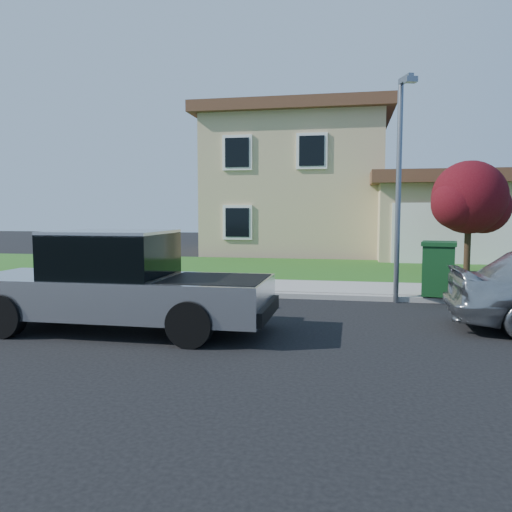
{
  "coord_description": "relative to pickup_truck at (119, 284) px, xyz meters",
  "views": [
    {
      "loc": [
        2.63,
        -8.78,
        2.03
      ],
      "look_at": [
        0.87,
        0.56,
        1.2
      ],
      "focal_mm": 35.0,
      "sensor_mm": 36.0,
      "label": 1
    }
  ],
  "objects": [
    {
      "name": "pickup_truck",
      "position": [
        0.0,
        0.0,
        0.0
      ],
      "size": [
        5.26,
        2.03,
        1.72
      ],
      "rotation": [
        0.0,
        0.0,
        -0.0
      ],
      "color": "black",
      "rests_on": "ground"
    },
    {
      "name": "curb",
      "position": [
        2.26,
        3.78,
        -0.74
      ],
      "size": [
        40.0,
        0.2,
        0.12
      ],
      "primitive_type": "cube",
      "color": "gray",
      "rests_on": "ground"
    },
    {
      "name": "woman",
      "position": [
        0.3,
        1.75,
        -0.04
      ],
      "size": [
        0.6,
        0.46,
        1.61
      ],
      "rotation": [
        0.0,
        0.0,
        2.92
      ],
      "color": "tan",
      "rests_on": "ground"
    },
    {
      "name": "trash_bin",
      "position": [
        5.89,
        3.98,
        -0.03
      ],
      "size": [
        0.9,
        0.99,
        1.22
      ],
      "rotation": [
        0.0,
        0.0,
        -0.19
      ],
      "color": "#0E3516",
      "rests_on": "sidewalk"
    },
    {
      "name": "ornamental_tree",
      "position": [
        7.71,
        9.38,
        1.6
      ],
      "size": [
        2.63,
        2.37,
        3.61
      ],
      "color": "black",
      "rests_on": "lawn"
    },
    {
      "name": "sidewalk",
      "position": [
        2.26,
        4.88,
        -0.73
      ],
      "size": [
        40.0,
        2.0,
        0.15
      ],
      "primitive_type": "cube",
      "color": "gray",
      "rests_on": "ground"
    },
    {
      "name": "street_lamp",
      "position": [
        4.94,
        3.58,
        2.01
      ],
      "size": [
        0.36,
        0.64,
        4.93
      ],
      "rotation": [
        0.0,
        0.0,
        0.32
      ],
      "color": "slate",
      "rests_on": "ground"
    },
    {
      "name": "lawn",
      "position": [
        2.26,
        9.38,
        -0.75
      ],
      "size": [
        40.0,
        7.0,
        0.1
      ],
      "primitive_type": "cube",
      "color": "#224D16",
      "rests_on": "ground"
    },
    {
      "name": "ground",
      "position": [
        1.26,
        0.88,
        -0.8
      ],
      "size": [
        80.0,
        80.0,
        0.0
      ],
      "primitive_type": "plane",
      "color": "black",
      "rests_on": "ground"
    },
    {
      "name": "house",
      "position": [
        2.57,
        17.26,
        2.36
      ],
      "size": [
        14.0,
        11.3,
        6.85
      ],
      "color": "tan",
      "rests_on": "ground"
    }
  ]
}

